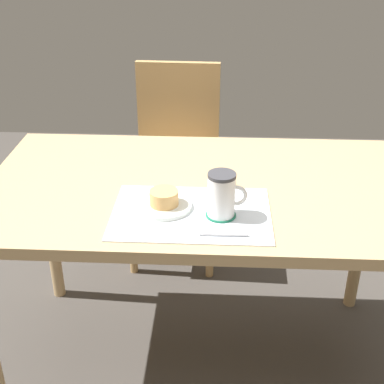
{
  "coord_description": "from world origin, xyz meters",
  "views": [
    {
      "loc": [
        0.05,
        -1.51,
        1.52
      ],
      "look_at": [
        -0.02,
        -0.15,
        0.79
      ],
      "focal_mm": 50.0,
      "sensor_mm": 36.0,
      "label": 1
    }
  ],
  "objects": [
    {
      "name": "dining_table",
      "position": [
        0.0,
        0.0,
        0.66
      ],
      "size": [
        1.38,
        0.78,
        0.74
      ],
      "color": "tan",
      "rests_on": "ground_plane"
    },
    {
      "name": "wooden_chair",
      "position": [
        -0.14,
        0.76,
        0.5
      ],
      "size": [
        0.43,
        0.43,
        0.9
      ],
      "rotation": [
        0.0,
        0.0,
        3.11
      ],
      "color": "tan",
      "rests_on": "ground_plane"
    },
    {
      "name": "teaspoon",
      "position": [
        0.07,
        -0.31,
        0.75
      ],
      "size": [
        0.13,
        0.01,
        0.01
      ],
      "primitive_type": "cylinder",
      "rotation": [
        0.0,
        1.57,
        0.02
      ],
      "color": "silver",
      "rests_on": "placemat"
    },
    {
      "name": "pastry_plate",
      "position": [
        -0.1,
        -0.16,
        0.75
      ],
      "size": [
        0.16,
        0.16,
        0.01
      ],
      "primitive_type": "cylinder",
      "color": "silver",
      "rests_on": "placemat"
    },
    {
      "name": "ground_plane",
      "position": [
        0.0,
        0.0,
        -0.01
      ],
      "size": [
        4.4,
        4.4,
        0.02
      ],
      "primitive_type": "cube",
      "color": "#47423D"
    },
    {
      "name": "coffee_coaster",
      "position": [
        0.06,
        -0.2,
        0.75
      ],
      "size": [
        0.09,
        0.09,
        0.0
      ],
      "primitive_type": "cylinder",
      "color": "#196B4C",
      "rests_on": "placemat"
    },
    {
      "name": "coffee_mug",
      "position": [
        0.07,
        -0.2,
        0.81
      ],
      "size": [
        0.11,
        0.08,
        0.13
      ],
      "color": "white",
      "rests_on": "coffee_coaster"
    },
    {
      "name": "pastry",
      "position": [
        -0.1,
        -0.16,
        0.78
      ],
      "size": [
        0.08,
        0.08,
        0.04
      ],
      "primitive_type": "cylinder",
      "color": "#E0A860",
      "rests_on": "pastry_plate"
    },
    {
      "name": "placemat",
      "position": [
        -0.02,
        -0.19,
        0.74
      ],
      "size": [
        0.45,
        0.32,
        0.0
      ],
      "primitive_type": "cube",
      "color": "white",
      "rests_on": "dining_table"
    }
  ]
}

